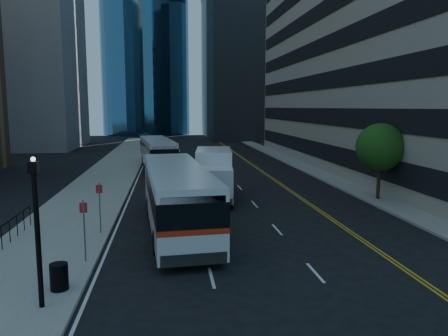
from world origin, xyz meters
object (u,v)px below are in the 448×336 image
object	(u,v)px
street_tree	(380,147)
bus_rear	(157,153)
lamp_post	(37,226)
trash_can	(59,277)
bus_front	(176,195)
box_truck	(214,174)

from	to	relation	value
street_tree	bus_rear	xyz separation A→B (m)	(-15.19, 17.54, -1.97)
lamp_post	trash_can	xyz separation A→B (m)	(0.23, 1.27, -2.12)
street_tree	bus_rear	world-z (taller)	street_tree
bus_front	trash_can	world-z (taller)	bus_front
box_truck	street_tree	bearing A→B (deg)	-4.29
street_tree	trash_can	distance (m)	22.07
bus_rear	box_truck	bearing A→B (deg)	-82.53
bus_rear	lamp_post	bearing A→B (deg)	-102.81
street_tree	lamp_post	bearing A→B (deg)	-142.13
street_tree	lamp_post	world-z (taller)	street_tree
bus_rear	box_truck	xyz separation A→B (m)	(4.22, -15.55, 0.10)
street_tree	box_truck	size ratio (longest dim) A/B	0.71
bus_rear	box_truck	world-z (taller)	box_truck
bus_front	bus_rear	world-z (taller)	bus_front
street_tree	lamp_post	distance (m)	22.82
trash_can	bus_rear	bearing A→B (deg)	85.14
street_tree	trash_can	world-z (taller)	street_tree
box_truck	trash_can	distance (m)	16.25
bus_rear	box_truck	size ratio (longest dim) A/B	1.68
street_tree	bus_front	xyz separation A→B (m)	(-13.65, -5.27, -1.85)
lamp_post	bus_rear	bearing A→B (deg)	84.92
lamp_post	bus_front	world-z (taller)	lamp_post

